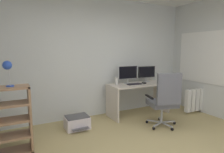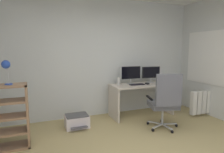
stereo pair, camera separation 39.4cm
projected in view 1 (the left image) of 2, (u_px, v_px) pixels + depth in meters
name	position (u px, v px, depth m)	size (l,w,h in m)	color
wall_back	(91.00, 58.00, 4.50)	(5.02, 0.10, 2.72)	silver
window_pane	(203.00, 57.00, 4.74)	(0.01, 1.32, 1.15)	white
window_frame	(203.00, 57.00, 4.73)	(0.02, 1.40, 1.23)	white
desk	(139.00, 92.00, 4.67)	(1.46, 0.61, 0.75)	beige
monitor_main	(128.00, 73.00, 4.62)	(0.52, 0.18, 0.42)	#B2B5B7
monitor_secondary	(147.00, 73.00, 4.88)	(0.46, 0.18, 0.38)	#B2B5B7
keyboard	(134.00, 84.00, 4.52)	(0.34, 0.13, 0.02)	black
computer_mouse	(144.00, 83.00, 4.62)	(0.06, 0.10, 0.03)	black
desktop_speaker	(117.00, 81.00, 4.45)	(0.07, 0.07, 0.17)	silver
office_chair	(165.00, 99.00, 3.85)	(0.67, 0.67, 1.12)	#B7BABC
desk_lamp	(7.00, 67.00, 2.80)	(0.14, 0.13, 0.37)	#274AB3
printer	(77.00, 122.00, 3.87)	(0.46, 0.43, 0.26)	silver
radiator	(198.00, 99.00, 4.84)	(0.83, 0.10, 0.54)	white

